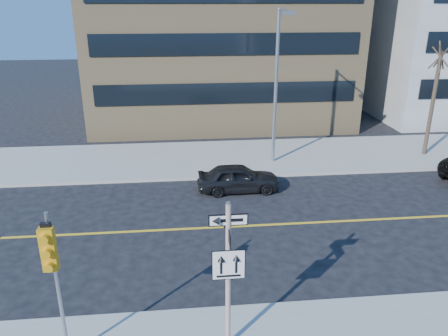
{
  "coord_description": "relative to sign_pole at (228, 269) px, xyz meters",
  "views": [
    {
      "loc": [
        -1.01,
        -11.36,
        8.44
      ],
      "look_at": [
        0.56,
        4.0,
        2.53
      ],
      "focal_mm": 35.0,
      "sensor_mm": 36.0,
      "label": 1
    }
  ],
  "objects": [
    {
      "name": "ground",
      "position": [
        0.0,
        2.51,
        -2.44
      ],
      "size": [
        120.0,
        120.0,
        0.0
      ],
      "primitive_type": "plane",
      "color": "black",
      "rests_on": "ground"
    },
    {
      "name": "street_tree_west",
      "position": [
        13.0,
        13.81,
        3.09
      ],
      "size": [
        1.8,
        1.8,
        6.35
      ],
      "color": "#31241D",
      "rests_on": "far_sidewalk"
    },
    {
      "name": "streetlight_a",
      "position": [
        4.0,
        13.27,
        2.32
      ],
      "size": [
        0.55,
        2.25,
        8.0
      ],
      "color": "gray",
      "rests_on": "far_sidewalk"
    },
    {
      "name": "parked_car_a",
      "position": [
        1.6,
        10.01,
        -1.78
      ],
      "size": [
        1.58,
        3.85,
        1.31
      ],
      "primitive_type": "imported",
      "rotation": [
        0.0,
        0.0,
        1.58
      ],
      "color": "black",
      "rests_on": "ground"
    },
    {
      "name": "traffic_signal",
      "position": [
        -4.0,
        -0.15,
        0.59
      ],
      "size": [
        0.32,
        0.45,
        4.0
      ],
      "color": "gray",
      "rests_on": "near_sidewalk"
    },
    {
      "name": "sign_pole",
      "position": [
        0.0,
        0.0,
        0.0
      ],
      "size": [
        0.92,
        0.92,
        4.06
      ],
      "color": "silver",
      "rests_on": "near_sidewalk"
    }
  ]
}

